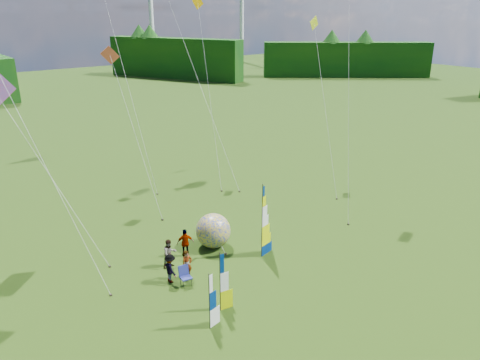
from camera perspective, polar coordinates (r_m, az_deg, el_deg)
ground at (r=27.83m, az=6.85°, el=-12.54°), size 220.00×220.00×0.00m
treeline_ring at (r=25.89m, az=7.22°, el=-5.08°), size 210.00×210.00×8.00m
turbine_left at (r=141.17m, az=0.20°, el=20.29°), size 8.00×1.20×30.00m
turbine_right at (r=133.50m, az=-10.84°, el=19.96°), size 8.00×1.20×30.00m
feather_banner_main at (r=29.28m, az=2.70°, el=-5.23°), size 1.29×0.42×4.83m
side_banner_left at (r=24.69m, az=-2.44°, el=-12.46°), size 0.94×0.23×3.34m
side_banner_far at (r=23.58m, az=-3.75°, el=-14.70°), size 0.91×0.28×3.03m
bol_inflatable at (r=31.12m, az=-3.29°, el=-6.19°), size 2.59×2.59×2.32m
spectator_a at (r=27.91m, az=-6.47°, el=-10.24°), size 0.68×0.46×1.81m
spectator_b at (r=29.19m, az=-8.58°, el=-8.85°), size 0.91×0.48×1.84m
spectator_c at (r=27.72m, az=-8.50°, el=-10.62°), size 0.49×1.16×1.76m
spectator_d at (r=30.24m, az=-6.67°, el=-7.61°), size 1.19×0.84×1.87m
camp_chair at (r=27.48m, az=-6.65°, el=-11.57°), size 0.74×0.74×1.16m
kite_whale at (r=43.20m, az=-4.81°, el=12.12°), size 3.72×15.27×17.86m
kite_rainbow_delta at (r=30.45m, az=-22.31°, el=2.43°), size 11.57×13.89×12.94m
kite_parafoil at (r=36.13m, az=13.22°, el=12.00°), size 9.37×10.24×20.26m
small_kite_red at (r=36.54m, az=-12.66°, el=6.14°), size 3.89×9.64×12.78m
small_kite_orange at (r=42.10m, az=-3.76°, el=11.03°), size 6.13×9.95×16.54m
small_kite_yellow at (r=41.27m, az=10.38°, el=9.33°), size 7.51×10.24×14.80m
small_kite_pink at (r=27.29m, az=-23.40°, el=4.11°), size 6.49×10.61×16.38m
small_kite_green at (r=43.03m, az=-14.08°, el=13.71°), size 7.68×13.12×21.04m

